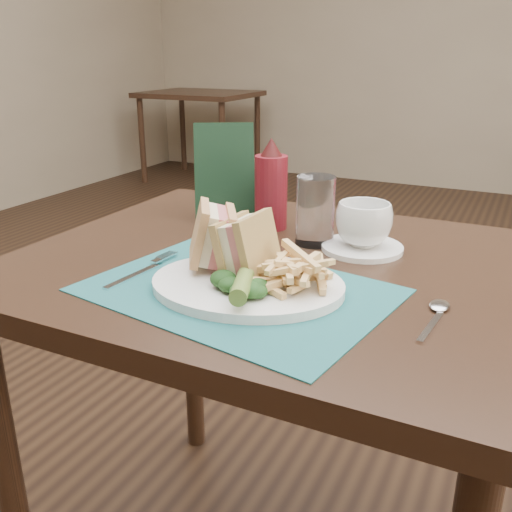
% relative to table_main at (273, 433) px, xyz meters
% --- Properties ---
extents(floor, '(7.00, 7.00, 0.00)m').
position_rel_table_main_xyz_m(floor, '(0.00, 0.50, -0.38)').
color(floor, black).
rests_on(floor, ground).
extents(wall_back, '(6.00, 0.00, 6.00)m').
position_rel_table_main_xyz_m(wall_back, '(0.00, 4.00, -0.38)').
color(wall_back, gray).
rests_on(wall_back, ground).
extents(table_main, '(0.90, 0.75, 0.75)m').
position_rel_table_main_xyz_m(table_main, '(0.00, 0.00, 0.00)').
color(table_main, black).
rests_on(table_main, ground).
extents(table_bg_left, '(0.90, 0.75, 0.75)m').
position_rel_table_main_xyz_m(table_bg_left, '(-2.23, 3.39, 0.00)').
color(table_bg_left, black).
rests_on(table_bg_left, ground).
extents(placemat, '(0.50, 0.39, 0.00)m').
position_rel_table_main_xyz_m(placemat, '(0.01, -0.16, 0.38)').
color(placemat, '#1B5658').
rests_on(placemat, table_main).
extents(plate, '(0.34, 0.29, 0.01)m').
position_rel_table_main_xyz_m(plate, '(0.02, -0.15, 0.38)').
color(plate, white).
rests_on(plate, placemat).
extents(sandwich_half_a, '(0.12, 0.13, 0.10)m').
position_rel_table_main_xyz_m(sandwich_half_a, '(-0.08, -0.13, 0.44)').
color(sandwich_half_a, tan).
rests_on(sandwich_half_a, plate).
extents(sandwich_half_b, '(0.08, 0.10, 0.10)m').
position_rel_table_main_xyz_m(sandwich_half_b, '(-0.01, -0.13, 0.44)').
color(sandwich_half_b, tan).
rests_on(sandwich_half_b, plate).
extents(kale_garnish, '(0.11, 0.08, 0.03)m').
position_rel_table_main_xyz_m(kale_garnish, '(0.03, -0.20, 0.41)').
color(kale_garnish, black).
rests_on(kale_garnish, plate).
extents(pickle_spear, '(0.07, 0.12, 0.03)m').
position_rel_table_main_xyz_m(pickle_spear, '(0.04, -0.21, 0.41)').
color(pickle_spear, '#58752C').
rests_on(pickle_spear, plate).
extents(fries_pile, '(0.18, 0.20, 0.06)m').
position_rel_table_main_xyz_m(fries_pile, '(0.09, -0.14, 0.42)').
color(fries_pile, '#E7BB73').
rests_on(fries_pile, plate).
extents(fork, '(0.05, 0.17, 0.01)m').
position_rel_table_main_xyz_m(fork, '(-0.17, -0.16, 0.38)').
color(fork, silver).
rests_on(fork, placemat).
extents(spoon, '(0.05, 0.15, 0.01)m').
position_rel_table_main_xyz_m(spoon, '(0.30, -0.13, 0.38)').
color(spoon, silver).
rests_on(spoon, table_main).
extents(saucer, '(0.20, 0.20, 0.01)m').
position_rel_table_main_xyz_m(saucer, '(0.13, 0.11, 0.38)').
color(saucer, white).
rests_on(saucer, table_main).
extents(coffee_cup, '(0.12, 0.12, 0.08)m').
position_rel_table_main_xyz_m(coffee_cup, '(0.13, 0.11, 0.43)').
color(coffee_cup, white).
rests_on(coffee_cup, saucer).
extents(drinking_glass, '(0.08, 0.08, 0.13)m').
position_rel_table_main_xyz_m(drinking_glass, '(0.03, 0.11, 0.44)').
color(drinking_glass, white).
rests_on(drinking_glass, table_main).
extents(ketchup_bottle, '(0.08, 0.08, 0.19)m').
position_rel_table_main_xyz_m(ketchup_bottle, '(-0.08, 0.16, 0.47)').
color(ketchup_bottle, maroon).
rests_on(ketchup_bottle, table_main).
extents(check_presenter, '(0.15, 0.13, 0.20)m').
position_rel_table_main_xyz_m(check_presenter, '(-0.20, 0.18, 0.48)').
color(check_presenter, black).
rests_on(check_presenter, table_main).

